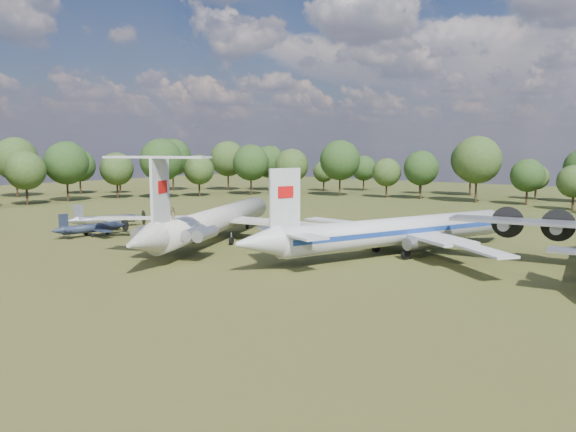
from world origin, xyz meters
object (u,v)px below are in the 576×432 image
Objects in this scene: small_prop_west at (91,230)px; small_prop_northwest at (107,221)px; tu104_jet at (397,236)px; il62_airliner at (217,225)px; person_on_il62 at (173,213)px.

small_prop_west is 9.33m from small_prop_northwest.
tu104_jet is 46.43m from small_prop_west.
il62_airliner is at bearing 31.14° from small_prop_west.
small_prop_northwest is 32.72m from person_on_il62.
il62_airliner reaches higher than small_prop_west.
tu104_jet is 3.68× the size of small_prop_west.
small_prop_west is at bearing -179.18° from il62_airliner.
person_on_il62 is at bearing -90.00° from il62_airliner.
small_prop_west is 0.91× the size of small_prop_northwest.
il62_airliner is 3.87× the size of small_prop_west.
person_on_il62 is at bearing -2.95° from small_prop_west.
small_prop_northwest is (-24.93, -1.24, -1.42)m from il62_airliner.
tu104_jet is at bearing 31.03° from small_prop_northwest.
small_prop_northwest reaches higher than small_prop_west.
small_prop_northwest is at bearing 159.93° from il62_airliner.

